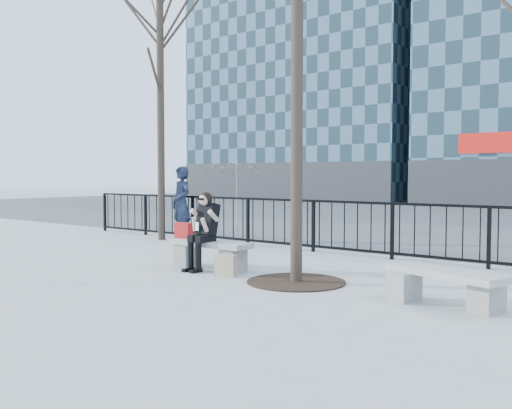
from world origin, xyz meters
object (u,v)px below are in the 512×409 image
Objects in this scene: bench_second at (444,284)px; standing_man at (181,203)px; bench_main at (209,252)px; seated_woman at (203,231)px.

standing_man is at bearing 176.05° from bench_second.
seated_woman is (0.00, -0.16, 0.37)m from bench_main.
bench_second is 1.16× the size of seated_woman.
seated_woman is at bearing -90.00° from bench_main.
seated_woman reaches higher than bench_second.
standing_man is (-3.60, 2.96, 0.25)m from seated_woman.
bench_main is 1.06× the size of bench_second.
seated_woman is at bearing -24.63° from standing_man.
bench_second is 0.84× the size of standing_man.
standing_man is at bearing 142.10° from bench_main.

